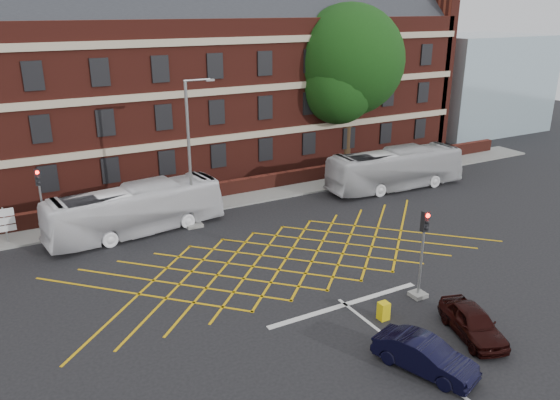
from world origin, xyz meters
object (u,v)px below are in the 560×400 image
bus_right (395,169)px  traffic_light_far (43,211)px  street_lamp (192,179)px  car_maroon (473,322)px  deciduous_tree (348,68)px  bus_left (136,210)px  utility_cabinet (383,311)px  traffic_light_near (421,263)px  direction_signs (5,221)px  car_navy (425,355)px

bus_right → traffic_light_far: traffic_light_far is taller
bus_right → street_lamp: bearing=92.7°
car_maroon → deciduous_tree: (10.77, 24.29, 7.39)m
bus_left → utility_cabinet: bearing=-162.1°
car_maroon → deciduous_tree: size_ratio=0.28×
bus_left → bus_right: 19.04m
traffic_light_near → traffic_light_far: size_ratio=1.00×
car_maroon → street_lamp: (-5.82, 16.81, 2.44)m
bus_left → deciduous_tree: size_ratio=0.80×
deciduous_tree → direction_signs: size_ratio=6.00×
car_maroon → direction_signs: size_ratio=1.69×
bus_right → car_maroon: size_ratio=2.89×
utility_cabinet → deciduous_tree: bearing=58.6°
bus_left → traffic_light_far: traffic_light_far is taller
deciduous_tree → car_navy: bearing=-119.3°
car_maroon → traffic_light_near: (0.29, 3.51, 1.13)m
street_lamp → utility_cabinet: street_lamp is taller
car_navy → car_maroon: (3.31, 0.75, -0.01)m
traffic_light_far → direction_signs: (-2.03, 0.43, -0.39)m
traffic_light_near → car_navy: bearing=-130.2°
street_lamp → traffic_light_near: bearing=-65.3°
deciduous_tree → traffic_light_far: (-24.84, -5.33, -6.26)m
deciduous_tree → direction_signs: 28.11m
traffic_light_far → direction_signs: 2.11m
traffic_light_near → utility_cabinet: bearing=-164.3°
traffic_light_near → bus_right: bearing=53.9°
utility_cabinet → bus_right: bearing=48.6°
deciduous_tree → traffic_light_far: size_ratio=3.09×
bus_left → car_maroon: bearing=-159.1°
direction_signs → deciduous_tree: bearing=10.3°
car_maroon → direction_signs: bearing=146.7°
bus_left → bus_right: size_ratio=0.98×
bus_left → direction_signs: bus_left is taller
car_navy → traffic_light_far: size_ratio=0.91×
car_navy → direction_signs: bearing=102.7°
traffic_light_near → direction_signs: 22.83m
car_navy → car_maroon: size_ratio=1.04×
direction_signs → utility_cabinet: (13.71, -16.64, -0.98)m
deciduous_tree → traffic_light_far: deciduous_tree is taller
street_lamp → direction_signs: (-10.28, 2.58, -1.69)m
bus_right → traffic_light_near: bearing=147.3°
bus_right → traffic_light_far: bearing=87.8°
traffic_light_far → direction_signs: bearing=167.9°
bus_right → car_navy: 21.81m
car_maroon → street_lamp: size_ratio=0.42×
deciduous_tree → utility_cabinet: 26.36m
bus_left → utility_cabinet: 16.20m
car_maroon → traffic_light_near: bearing=102.2°
car_maroon → traffic_light_near: 3.70m
bus_left → street_lamp: (3.36, -0.62, 1.60)m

